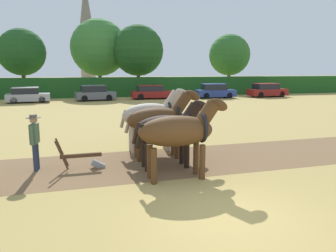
% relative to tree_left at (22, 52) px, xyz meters
% --- Properties ---
extents(ground_plane, '(240.00, 240.00, 0.00)m').
position_rel_tree_left_xyz_m(ground_plane, '(10.21, -35.35, -5.06)').
color(ground_plane, '#A88E4C').
extents(hedgerow, '(73.63, 1.62, 2.21)m').
position_rel_tree_left_xyz_m(hedgerow, '(10.21, -3.55, -3.95)').
color(hedgerow, '#1E511E').
rests_on(hedgerow, ground).
extents(tree_left, '(5.41, 5.41, 7.78)m').
position_rel_tree_left_xyz_m(tree_left, '(0.00, 0.00, 0.00)').
color(tree_left, '#423323').
rests_on(tree_left, ground).
extents(tree_center_left, '(7.14, 7.14, 9.38)m').
position_rel_tree_left_xyz_m(tree_center_left, '(8.85, 1.75, 0.74)').
color(tree_center_left, '#4C3823').
rests_on(tree_center_left, ground).
extents(tree_center, '(6.22, 6.22, 8.49)m').
position_rel_tree_left_xyz_m(tree_center, '(13.46, -0.73, 0.32)').
color(tree_center, '#423323').
rests_on(tree_center, ground).
extents(tree_center_right, '(5.74, 5.74, 7.95)m').
position_rel_tree_left_xyz_m(tree_center_right, '(26.86, 2.05, 0.01)').
color(tree_center_right, brown).
rests_on(tree_center_right, ground).
extents(church_spire, '(3.25, 3.25, 21.12)m').
position_rel_tree_left_xyz_m(church_spire, '(7.50, 30.27, 5.99)').
color(church_spire, gray).
rests_on(church_spire, ground).
extents(draft_horse_lead_left, '(2.89, 1.03, 2.45)m').
position_rel_tree_left_xyz_m(draft_horse_lead_left, '(9.81, -32.65, -3.62)').
color(draft_horse_lead_left, '#513319').
rests_on(draft_horse_lead_left, ground).
extents(draft_horse_lead_right, '(2.68, 1.01, 2.29)m').
position_rel_tree_left_xyz_m(draft_horse_lead_right, '(9.76, -31.47, -3.75)').
color(draft_horse_lead_right, black).
rests_on(draft_horse_lead_right, ground).
extents(draft_horse_trail_left, '(2.88, 0.98, 2.54)m').
position_rel_tree_left_xyz_m(draft_horse_trail_left, '(9.73, -30.30, -3.63)').
color(draft_horse_trail_left, '#513319').
rests_on(draft_horse_trail_left, ground).
extents(draft_horse_trail_right, '(2.88, 1.08, 2.53)m').
position_rel_tree_left_xyz_m(draft_horse_trail_right, '(9.68, -29.13, -3.63)').
color(draft_horse_trail_right, '#B2A38E').
rests_on(draft_horse_trail_right, ground).
extents(plow, '(1.57, 0.47, 1.13)m').
position_rel_tree_left_xyz_m(plow, '(7.07, -30.99, -4.74)').
color(plow, '#4C331E').
rests_on(plow, ground).
extents(farmer_at_plow, '(0.46, 0.69, 1.81)m').
position_rel_tree_left_xyz_m(farmer_at_plow, '(5.55, -30.77, -3.98)').
color(farmer_at_plow, '#28334C').
rests_on(farmer_at_plow, ground).
extents(farmer_beside_team, '(0.30, 0.62, 1.56)m').
position_rel_tree_left_xyz_m(farmer_beside_team, '(9.57, -27.56, -4.17)').
color(farmer_beside_team, '#38332D').
rests_on(farmer_beside_team, ground).
extents(parked_car_left, '(4.09, 2.24, 1.46)m').
position_rel_tree_left_xyz_m(parked_car_left, '(1.64, -8.23, -4.36)').
color(parked_car_left, '#9E9EA8').
rests_on(parked_car_left, ground).
extents(parked_car_center_left, '(4.15, 2.34, 1.57)m').
position_rel_tree_left_xyz_m(parked_car_center_left, '(7.91, -7.72, -4.31)').
color(parked_car_center_left, '#565B66').
rests_on(parked_car_center_left, ground).
extents(parked_car_center, '(4.38, 1.86, 1.46)m').
position_rel_tree_left_xyz_m(parked_car_center, '(13.84, -7.23, -4.35)').
color(parked_car_center, maroon).
rests_on(parked_car_center, ground).
extents(parked_car_center_right, '(4.32, 1.93, 1.57)m').
position_rel_tree_left_xyz_m(parked_car_center_right, '(20.84, -7.90, -4.31)').
color(parked_car_center_right, navy).
rests_on(parked_car_center_right, ground).
extents(parked_car_right, '(4.59, 2.01, 1.54)m').
position_rel_tree_left_xyz_m(parked_car_right, '(27.13, -7.98, -4.32)').
color(parked_car_right, maroon).
rests_on(parked_car_right, ground).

